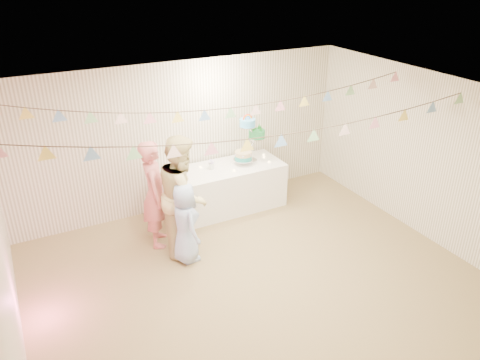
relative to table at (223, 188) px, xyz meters
name	(u,v)px	position (x,y,z in m)	size (l,w,h in m)	color
floor	(254,278)	(-0.51, -2.02, -0.40)	(6.00, 6.00, 0.00)	olive
ceiling	(256,99)	(-0.51, -2.02, 2.20)	(6.00, 6.00, 0.00)	white
back_wall	(184,137)	(-0.51, 0.48, 0.90)	(6.00, 6.00, 0.00)	white
front_wall	(395,315)	(-0.51, -4.52, 0.90)	(6.00, 6.00, 0.00)	white
left_wall	(0,259)	(-3.51, -2.02, 0.90)	(5.00, 5.00, 0.00)	white
right_wall	(422,155)	(2.49, -2.02, 0.90)	(5.00, 5.00, 0.00)	white
table	(223,188)	(0.00, 0.00, 0.00)	(2.13, 0.85, 0.80)	white
cake_stand	(250,142)	(0.55, 0.05, 0.76)	(0.74, 0.44, 0.83)	silver
cake_bottom	(244,162)	(0.40, -0.01, 0.44)	(0.31, 0.31, 0.15)	teal
cake_middle	(256,142)	(0.73, 0.14, 0.71)	(0.27, 0.27, 0.22)	#1D8641
cake_top_tier	(248,131)	(0.49, 0.02, 0.98)	(0.25, 0.25, 0.19)	#47A5E1
platter	(190,178)	(-0.64, -0.05, 0.36)	(0.35, 0.35, 0.02)	white
posy	(211,167)	(-0.20, 0.05, 0.43)	(0.15, 0.15, 0.17)	white
person_adult_a	(155,194)	(-1.39, -0.51, 0.46)	(0.63, 0.41, 1.72)	#D36E6F
person_adult_b	(183,195)	(-1.07, -0.85, 0.53)	(0.90, 0.70, 1.85)	#DCC987
person_child	(185,223)	(-1.16, -1.15, 0.22)	(0.61, 0.39, 1.24)	#A2B8E5
bunting_back	(217,97)	(-0.51, -0.92, 1.95)	(5.60, 1.10, 0.40)	pink
bunting_front	(264,126)	(-0.51, -2.22, 1.92)	(5.60, 0.90, 0.36)	#72A5E5
tealight_0	(183,179)	(-0.80, -0.15, 0.41)	(0.04, 0.04, 0.03)	#FFD88C
tealight_1	(200,167)	(-0.35, 0.18, 0.41)	(0.04, 0.04, 0.03)	#FFD88C
tealight_2	(234,170)	(0.10, -0.22, 0.41)	(0.04, 0.04, 0.03)	#FFD88C
tealight_3	(235,159)	(0.35, 0.22, 0.41)	(0.04, 0.04, 0.03)	#FFD88C
tealight_4	(269,162)	(0.82, -0.18, 0.41)	(0.04, 0.04, 0.03)	#FFD88C
tealight_5	(264,155)	(0.90, 0.15, 0.41)	(0.04, 0.04, 0.03)	#FFD88C
tealight_6	(264,157)	(0.85, 0.05, 0.41)	(0.04, 0.04, 0.03)	#FFD88C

